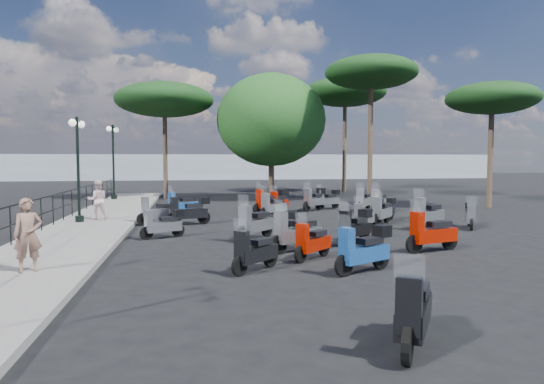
{
  "coord_description": "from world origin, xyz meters",
  "views": [
    {
      "loc": [
        -2.76,
        -16.25,
        2.55
      ],
      "look_at": [
        0.31,
        2.86,
        1.2
      ],
      "focal_mm": 32.0,
      "sensor_mm": 36.0,
      "label": 1
    }
  ],
  "objects": [
    {
      "name": "distant_hills",
      "position": [
        0.0,
        45.0,
        1.5
      ],
      "size": [
        70.0,
        8.0,
        3.0
      ],
      "primitive_type": "cube",
      "color": "gray",
      "rests_on": "ground"
    },
    {
      "name": "pine_0",
      "position": [
        8.35,
        18.74,
        7.42
      ],
      "size": [
        6.11,
        6.11,
        8.51
      ],
      "color": "#38281E",
      "rests_on": "ground"
    },
    {
      "name": "scooter_2",
      "position": [
        -2.98,
        2.42,
        0.53
      ],
      "size": [
        1.69,
        0.84,
        1.4
      ],
      "rotation": [
        0.0,
        0.0,
        1.91
      ],
      "color": "black",
      "rests_on": "ground"
    },
    {
      "name": "scooter_9",
      "position": [
        1.18,
        6.11,
        0.49
      ],
      "size": [
        1.1,
        1.41,
        1.3
      ],
      "rotation": [
        0.0,
        0.0,
        2.51
      ],
      "color": "black",
      "rests_on": "ground"
    },
    {
      "name": "scooter_11",
      "position": [
        0.95,
        -6.04,
        0.51
      ],
      "size": [
        1.55,
        0.98,
        1.34
      ],
      "rotation": [
        0.0,
        0.0,
        2.06
      ],
      "color": "black",
      "rests_on": "ground"
    },
    {
      "name": "scooter_18",
      "position": [
        3.6,
        -4.04,
        0.5
      ],
      "size": [
        1.75,
        0.78,
        1.43
      ],
      "rotation": [
        0.0,
        0.0,
        1.87
      ],
      "color": "black",
      "rests_on": "ground"
    },
    {
      "name": "scooter_19",
      "position": [
        4.31,
        1.31,
        0.49
      ],
      "size": [
        1.24,
        1.41,
        1.41
      ],
      "rotation": [
        0.0,
        0.0,
        2.43
      ],
      "color": "black",
      "rests_on": "ground"
    },
    {
      "name": "scooter_7",
      "position": [
        -0.04,
        -3.45,
        0.5
      ],
      "size": [
        1.68,
        0.99,
        1.45
      ],
      "rotation": [
        0.0,
        0.0,
        2.03
      ],
      "color": "black",
      "rests_on": "ground"
    },
    {
      "name": "scooter_5",
      "position": [
        0.12,
        -10.28,
        0.48
      ],
      "size": [
        1.04,
        1.54,
        1.39
      ],
      "rotation": [
        0.0,
        0.0,
        2.59
      ],
      "color": "black",
      "rests_on": "ground"
    },
    {
      "name": "scooter_3",
      "position": [
        -4.14,
        2.65,
        0.48
      ],
      "size": [
        1.69,
        0.78,
        1.39
      ],
      "rotation": [
        0.0,
        0.0,
        1.89
      ],
      "color": "black",
      "rests_on": "ground"
    },
    {
      "name": "scooter_13",
      "position": [
        -0.03,
        -2.16,
        0.45
      ],
      "size": [
        0.86,
        1.39,
        1.2
      ],
      "rotation": [
        0.0,
        0.0,
        2.67
      ],
      "color": "black",
      "rests_on": "ground"
    },
    {
      "name": "scooter_20",
      "position": [
        4.9,
        2.39,
        0.45
      ],
      "size": [
        1.22,
        1.11,
        1.2
      ],
      "rotation": [
        0.0,
        0.0,
        2.29
      ],
      "color": "black",
      "rests_on": "ground"
    },
    {
      "name": "scooter_27",
      "position": [
        5.7,
        5.11,
        0.5
      ],
      "size": [
        1.27,
        1.45,
        1.45
      ],
      "rotation": [
        0.0,
        0.0,
        2.43
      ],
      "color": "black",
      "rests_on": "ground"
    },
    {
      "name": "lamp_post_2",
      "position": [
        -7.43,
        13.24,
        2.63
      ],
      "size": [
        0.57,
        1.25,
        4.35
      ],
      "rotation": [
        0.0,
        0.0,
        -0.27
      ],
      "color": "black",
      "rests_on": "sidewalk"
    },
    {
      "name": "scooter_8",
      "position": [
        -0.91,
        -1.33,
        0.5
      ],
      "size": [
        1.29,
        1.43,
        1.45
      ],
      "rotation": [
        0.0,
        0.0,
        2.41
      ],
      "color": "black",
      "rests_on": "ground"
    },
    {
      "name": "scooter_24",
      "position": [
        5.55,
        -0.0,
        0.51
      ],
      "size": [
        1.65,
        1.1,
        1.48
      ],
      "rotation": [
        0.0,
        0.0,
        2.12
      ],
      "color": "black",
      "rests_on": "ground"
    },
    {
      "name": "scooter_14",
      "position": [
        3.11,
        -0.04,
        0.44
      ],
      "size": [
        1.11,
        1.28,
        1.27
      ],
      "rotation": [
        0.0,
        0.0,
        2.44
      ],
      "color": "black",
      "rests_on": "ground"
    },
    {
      "name": "scooter_25",
      "position": [
        7.16,
        -0.09,
        0.45
      ],
      "size": [
        0.86,
        1.39,
        1.2
      ],
      "rotation": [
        0.0,
        0.0,
        2.66
      ],
      "color": "black",
      "rests_on": "ground"
    },
    {
      "name": "scooter_4",
      "position": [
        -3.32,
        5.4,
        0.48
      ],
      "size": [
        1.55,
        0.98,
        1.37
      ],
      "rotation": [
        0.0,
        0.0,
        2.08
      ],
      "color": "black",
      "rests_on": "ground"
    },
    {
      "name": "scooter_26",
      "position": [
        5.35,
        6.12,
        0.48
      ],
      "size": [
        1.19,
        1.41,
        1.39
      ],
      "rotation": [
        0.0,
        0.0,
        2.45
      ],
      "color": "black",
      "rests_on": "ground"
    },
    {
      "name": "scooter_6",
      "position": [
        0.15,
        -4.5,
        0.43
      ],
      "size": [
        1.18,
        1.13,
        1.23
      ],
      "rotation": [
        0.0,
        0.0,
        2.33
      ],
      "color": "black",
      "rests_on": "ground"
    },
    {
      "name": "pine_2",
      "position": [
        -4.54,
        14.81,
        6.16
      ],
      "size": [
        6.12,
        6.12,
        7.25
      ],
      "color": "#38281E",
      "rests_on": "ground"
    },
    {
      "name": "scooter_12",
      "position": [
        1.96,
        -2.49,
        0.49
      ],
      "size": [
        1.37,
        1.18,
        1.31
      ],
      "rotation": [
        0.0,
        0.0,
        2.26
      ],
      "color": "black",
      "rests_on": "ground"
    },
    {
      "name": "scooter_21",
      "position": [
        3.86,
        7.28,
        0.48
      ],
      "size": [
        1.45,
        0.93,
        1.27
      ],
      "rotation": [
        0.0,
        0.0,
        2.07
      ],
      "color": "black",
      "rests_on": "ground"
    },
    {
      "name": "ground",
      "position": [
        0.0,
        0.0,
        0.0
      ],
      "size": [
        120.0,
        120.0,
        0.0
      ],
      "primitive_type": "plane",
      "color": "black",
      "rests_on": "ground"
    },
    {
      "name": "broadleaf_tree",
      "position": [
        1.98,
        13.56,
        4.9
      ],
      "size": [
        6.74,
        6.74,
        7.77
      ],
      "color": "#38281E",
      "rests_on": "ground"
    },
    {
      "name": "scooter_1",
      "position": [
        -3.76,
        -0.57,
        0.44
      ],
      "size": [
        1.38,
        0.81,
        1.18
      ],
      "rotation": [
        0.0,
        0.0,
        2.01
      ],
      "color": "black",
      "rests_on": "ground"
    },
    {
      "name": "pedestrian_far",
      "position": [
        -6.53,
        3.57,
        0.92
      ],
      "size": [
        0.87,
        0.75,
        1.54
      ],
      "primitive_type": "imported",
      "rotation": [
        0.0,
        0.0,
        3.4
      ],
      "color": "beige",
      "rests_on": "sidewalk"
    },
    {
      "name": "scooter_15",
      "position": [
        0.57,
        4.18,
        0.47
      ],
      "size": [
        1.38,
        1.19,
        1.37
      ],
      "rotation": [
        0.0,
        0.0,
        2.27
      ],
      "color": "black",
      "rests_on": "ground"
    },
    {
      "name": "scooter_16",
      "position": [
        3.0,
        6.64,
        0.53
      ],
      "size": [
        1.41,
        1.35,
        1.42
      ],
      "rotation": [
        0.0,
        0.0,
        2.33
      ],
      "color": "black",
      "rests_on": "ground"
    },
    {
      "name": "railing",
      "position": [
        -7.8,
        2.8,
        0.9
      ],
      "size": [
        0.04,
        26.04,
        1.1
      ],
      "color": "black",
      "rests_on": "sidewalk"
    },
    {
      "name": "pine_3",
      "position": [
        12.39,
        6.76,
        5.6
      ],
      "size": [
        4.68,
        4.68,
        6.45
      ],
      "color": "#38281E",
      "rests_on": "ground"
    },
    {
      "name": "pine_1",
      "position": [
        7.4,
        10.84,
        7.46
      ],
      "size": [
        5.37,
        5.37,
        8.44
      ],
      "color": "#38281E",
      "rests_on": "ground"
    },
    {
      "name": "woman",
      "position": [
        -6.26,
        -5.4,
        0.93
      ],
      "size": [
        0.67,
        0.57,
        1.57
      ],
      "primitive_type": "imported",
      "rotation": [
        0.0,
        0.0,
        0.39
      ],
      "color": "brown",
      "rests_on": "sidewalk"
    },
    {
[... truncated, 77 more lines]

